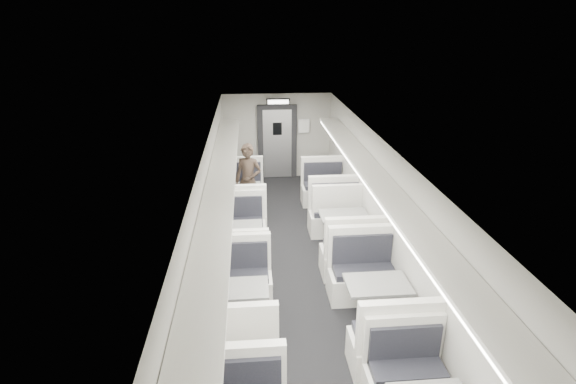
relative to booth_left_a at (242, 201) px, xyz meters
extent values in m
cube|color=black|center=(1.00, -3.28, -0.45)|extent=(3.00, 12.00, 0.12)
cube|color=silver|center=(1.00, -3.28, 2.07)|extent=(3.00, 12.00, 0.12)
cube|color=#B1AEA6|center=(1.00, 2.78, 0.81)|extent=(3.00, 0.12, 2.40)
cube|color=#B1AEA6|center=(-0.56, -3.28, 0.81)|extent=(0.12, 12.00, 2.40)
cube|color=#B1AEA6|center=(2.56, -3.28, 0.81)|extent=(0.12, 12.00, 2.40)
cube|color=white|center=(0.00, -0.78, -0.16)|extent=(1.06, 0.59, 0.45)
cube|color=black|center=(0.00, -0.75, 0.12)|extent=(0.94, 0.47, 0.10)
cube|color=white|center=(0.00, -1.00, 0.42)|extent=(1.06, 0.12, 0.70)
cube|color=white|center=(0.00, 0.78, -0.16)|extent=(1.06, 0.59, 0.45)
cube|color=black|center=(0.00, 0.75, 0.12)|extent=(0.94, 0.47, 0.10)
cube|color=white|center=(0.00, 1.00, 0.42)|extent=(1.06, 0.12, 0.70)
cylinder|color=silver|center=(0.00, 0.00, -0.04)|extent=(0.10, 0.10, 0.69)
cylinder|color=silver|center=(0.00, 0.00, -0.37)|extent=(0.36, 0.36, 0.03)
cube|color=gray|center=(0.00, 0.00, 0.35)|extent=(0.88, 0.60, 0.04)
cube|color=white|center=(0.00, -2.69, -0.18)|extent=(0.98, 0.55, 0.42)
cube|color=black|center=(0.00, -2.66, 0.08)|extent=(0.87, 0.43, 0.09)
cube|color=white|center=(0.00, -2.88, 0.35)|extent=(0.98, 0.11, 0.65)
cube|color=white|center=(0.00, -1.24, -0.18)|extent=(0.98, 0.55, 0.42)
cube|color=black|center=(0.00, -1.27, 0.08)|extent=(0.87, 0.43, 0.09)
cube|color=white|center=(0.00, -1.04, 0.35)|extent=(0.98, 0.11, 0.65)
cylinder|color=silver|center=(0.00, -1.96, -0.07)|extent=(0.09, 0.09, 0.64)
cylinder|color=silver|center=(0.00, -1.96, -0.37)|extent=(0.33, 0.33, 0.03)
cube|color=gray|center=(0.00, -1.96, 0.29)|extent=(0.81, 0.55, 0.04)
cube|color=white|center=(0.00, -4.81, -0.17)|extent=(1.02, 0.57, 0.43)
cube|color=black|center=(0.00, -4.79, 0.09)|extent=(0.90, 0.45, 0.10)
cube|color=white|center=(0.00, -5.02, 0.38)|extent=(1.02, 0.12, 0.67)
cube|color=white|center=(0.00, -3.32, -0.17)|extent=(1.02, 0.57, 0.43)
cube|color=black|center=(0.00, -3.34, 0.09)|extent=(0.90, 0.45, 0.10)
cube|color=white|center=(0.00, -3.11, 0.38)|extent=(1.02, 0.12, 0.67)
cylinder|color=silver|center=(0.00, -4.07, -0.05)|extent=(0.10, 0.10, 0.66)
cylinder|color=silver|center=(0.00, -4.07, -0.37)|extent=(0.35, 0.35, 0.03)
cube|color=gray|center=(0.00, -4.07, 0.32)|extent=(0.85, 0.58, 0.04)
cube|color=white|center=(0.00, -5.81, 0.43)|extent=(1.07, 0.12, 0.71)
cube|color=white|center=(2.00, -0.95, -0.16)|extent=(1.06, 0.59, 0.45)
cube|color=black|center=(2.00, -0.92, 0.12)|extent=(0.94, 0.47, 0.10)
cube|color=white|center=(2.00, -1.17, 0.42)|extent=(1.06, 0.12, 0.70)
cube|color=white|center=(2.00, 0.62, -0.16)|extent=(1.06, 0.59, 0.45)
cube|color=black|center=(2.00, 0.59, 0.12)|extent=(0.94, 0.47, 0.10)
cube|color=white|center=(2.00, 0.83, 0.42)|extent=(1.06, 0.12, 0.70)
cylinder|color=silver|center=(2.00, -0.17, -0.04)|extent=(0.10, 0.10, 0.69)
cylinder|color=silver|center=(2.00, -0.17, -0.37)|extent=(0.36, 0.36, 0.03)
cube|color=gray|center=(2.00, -0.17, 0.35)|extent=(0.88, 0.60, 0.04)
cube|color=white|center=(2.00, -2.67, -0.15)|extent=(1.13, 0.63, 0.48)
cube|color=black|center=(2.00, -2.64, 0.15)|extent=(1.00, 0.50, 0.11)
cube|color=white|center=(2.00, -2.90, 0.46)|extent=(1.13, 0.13, 0.74)
cube|color=white|center=(2.00, -1.02, -0.15)|extent=(1.13, 0.63, 0.48)
cube|color=black|center=(2.00, -1.05, 0.15)|extent=(1.00, 0.50, 0.11)
cube|color=white|center=(2.00, -0.79, 0.46)|extent=(1.13, 0.13, 0.74)
cylinder|color=silver|center=(2.00, -1.84, -0.02)|extent=(0.11, 0.11, 0.73)
cylinder|color=silver|center=(2.00, -1.84, -0.37)|extent=(0.38, 0.38, 0.03)
cube|color=gray|center=(2.00, -1.84, 0.39)|extent=(0.93, 0.64, 0.04)
cube|color=white|center=(2.00, -5.04, -0.15)|extent=(1.11, 0.62, 0.47)
cube|color=black|center=(2.00, -5.01, 0.14)|extent=(0.98, 0.49, 0.10)
cube|color=white|center=(2.00, -5.26, 0.45)|extent=(1.11, 0.13, 0.73)
cube|color=white|center=(2.00, -3.41, -0.15)|extent=(1.11, 0.62, 0.47)
cube|color=black|center=(2.00, -3.44, 0.14)|extent=(0.98, 0.49, 0.10)
cube|color=white|center=(2.00, -3.18, 0.45)|extent=(1.11, 0.13, 0.73)
cylinder|color=silver|center=(2.00, -4.22, -0.02)|extent=(0.10, 0.10, 0.72)
cylinder|color=silver|center=(2.00, -4.22, -0.37)|extent=(0.38, 0.38, 0.03)
cube|color=gray|center=(2.00, -4.22, 0.38)|extent=(0.92, 0.63, 0.04)
cube|color=white|center=(2.00, -5.55, -0.18)|extent=(0.99, 0.55, 0.42)
cube|color=black|center=(2.00, -5.58, 0.08)|extent=(0.88, 0.44, 0.09)
cube|color=white|center=(2.00, -5.35, 0.36)|extent=(0.99, 0.11, 0.65)
imported|color=black|center=(0.16, 0.03, 0.48)|extent=(0.73, 0.60, 1.73)
cube|color=black|center=(-0.49, 0.12, 0.96)|extent=(0.02, 1.18, 0.84)
cube|color=black|center=(-0.49, -2.08, 0.96)|extent=(0.02, 1.18, 0.84)
cube|color=black|center=(-0.49, -4.28, 0.96)|extent=(0.02, 1.18, 0.84)
cube|color=black|center=(-0.49, -6.48, 0.96)|extent=(0.02, 1.18, 0.84)
cube|color=white|center=(-0.26, -3.58, 1.53)|extent=(0.46, 10.40, 0.05)
cube|color=white|center=(-0.06, -3.58, 1.48)|extent=(0.05, 10.20, 0.04)
cube|color=white|center=(2.26, -3.58, 1.53)|extent=(0.46, 10.40, 0.05)
cube|color=white|center=(2.06, -3.58, 1.48)|extent=(0.05, 10.20, 0.04)
cube|color=black|center=(1.00, 2.66, 0.66)|extent=(1.10, 0.10, 2.10)
cube|color=silver|center=(1.00, 2.63, 0.61)|extent=(0.80, 0.05, 1.95)
cube|color=black|center=(1.00, 2.59, 1.06)|extent=(0.25, 0.02, 0.35)
cube|color=black|center=(1.00, 2.17, 1.89)|extent=(0.62, 0.10, 0.16)
cube|color=silver|center=(1.00, 2.11, 1.89)|extent=(0.54, 0.02, 0.10)
cube|color=white|center=(1.75, 2.64, 1.11)|extent=(0.32, 0.02, 0.40)
camera|label=1|loc=(0.22, -9.63, 4.00)|focal=28.00mm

